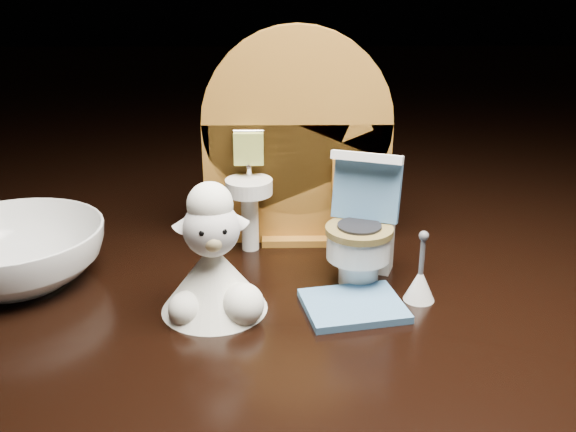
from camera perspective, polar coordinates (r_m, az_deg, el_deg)
backdrop_panel at (r=0.45m, az=0.71°, el=5.80°), size 0.13×0.05×0.15m
toy_toilet at (r=0.40m, az=6.67°, el=-1.58°), size 0.05×0.06×0.08m
bath_mat at (r=0.38m, az=5.82°, el=-7.94°), size 0.06×0.06×0.00m
toilet_brush at (r=0.39m, az=11.65°, el=-5.78°), size 0.02×0.02×0.04m
plush_lamb at (r=0.36m, az=-6.62°, el=-4.57°), size 0.06×0.06×0.08m
ceramic_bowl at (r=0.44m, az=-23.18°, el=-3.16°), size 0.14×0.14×0.04m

